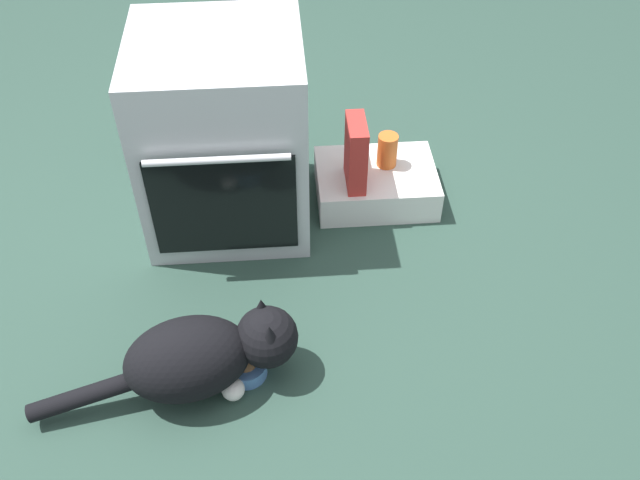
# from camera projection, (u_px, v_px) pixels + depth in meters

# --- Properties ---
(ground) EXTENTS (8.00, 8.00, 0.00)m
(ground) POSITION_uv_depth(u_px,v_px,m) (220.00, 284.00, 2.56)
(ground) COLOR #284238
(oven) EXTENTS (0.60, 0.62, 0.76)m
(oven) POSITION_uv_depth(u_px,v_px,m) (223.00, 135.00, 2.57)
(oven) COLOR #B7BABF
(oven) RESTS_ON ground
(pantry_cabinet) EXTENTS (0.48, 0.35, 0.14)m
(pantry_cabinet) POSITION_uv_depth(u_px,v_px,m) (376.00, 183.00, 2.85)
(pantry_cabinet) COLOR white
(pantry_cabinet) RESTS_ON ground
(food_bowl) EXTENTS (0.13, 0.13, 0.08)m
(food_bowl) POSITION_uv_depth(u_px,v_px,m) (246.00, 367.00, 2.26)
(food_bowl) COLOR #4C7AB7
(food_bowl) RESTS_ON ground
(cat) EXTENTS (0.84, 0.34, 0.29)m
(cat) POSITION_uv_depth(u_px,v_px,m) (204.00, 355.00, 2.15)
(cat) COLOR black
(cat) RESTS_ON ground
(cereal_box) EXTENTS (0.07, 0.18, 0.28)m
(cereal_box) POSITION_uv_depth(u_px,v_px,m) (356.00, 153.00, 2.65)
(cereal_box) COLOR #B72D28
(cereal_box) RESTS_ON pantry_cabinet
(sauce_jar) EXTENTS (0.08, 0.08, 0.14)m
(sauce_jar) POSITION_uv_depth(u_px,v_px,m) (387.00, 150.00, 2.78)
(sauce_jar) COLOR #D16023
(sauce_jar) RESTS_ON pantry_cabinet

